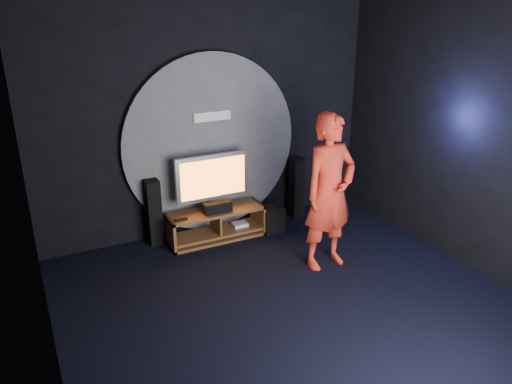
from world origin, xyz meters
TOP-DOWN VIEW (x-y plane):
  - floor at (0.00, 0.00)m, footprint 5.00×5.00m
  - back_wall at (0.00, 2.50)m, footprint 5.00×0.04m
  - left_wall at (-2.50, 0.00)m, footprint 0.04×5.00m
  - right_wall at (2.50, 0.00)m, footprint 0.04×5.00m
  - wall_disc_panel at (0.00, 2.44)m, footprint 2.60×0.11m
  - media_console at (-0.13, 2.05)m, footprint 1.40×0.45m
  - tv at (-0.13, 2.12)m, footprint 1.07×0.22m
  - center_speaker at (-0.13, 1.97)m, footprint 0.40×0.15m
  - remote at (-0.69, 1.93)m, footprint 0.18×0.05m
  - tower_speaker_left at (-0.95, 2.31)m, footprint 0.19×0.21m
  - tower_speaker_right at (1.33, 2.25)m, footprint 0.19×0.21m
  - subwoofer at (0.72, 1.95)m, footprint 0.33×0.33m
  - player at (0.88, 0.73)m, footprint 0.77×0.54m

SIDE VIEW (x-z plane):
  - floor at x=0.00m, z-range 0.00..0.00m
  - subwoofer at x=0.72m, z-range 0.00..0.36m
  - media_console at x=-0.13m, z-range -0.03..0.42m
  - remote at x=-0.69m, z-range 0.45..0.47m
  - tower_speaker_left at x=-0.95m, z-range 0.00..0.95m
  - tower_speaker_right at x=1.33m, z-range 0.00..0.95m
  - center_speaker at x=-0.13m, z-range 0.45..0.60m
  - tv at x=-0.13m, z-range 0.49..1.29m
  - player at x=0.88m, z-range 0.00..2.01m
  - wall_disc_panel at x=0.00m, z-range 0.00..2.60m
  - back_wall at x=0.00m, z-range 0.00..3.50m
  - left_wall at x=-2.50m, z-range 0.00..3.50m
  - right_wall at x=2.50m, z-range 0.00..3.50m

